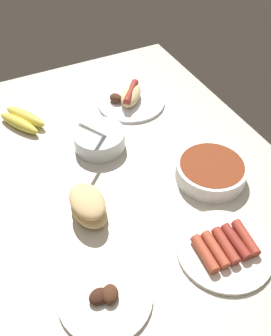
# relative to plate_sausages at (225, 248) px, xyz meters

# --- Properties ---
(ground_plane) EXTENTS (1.20, 0.90, 0.03)m
(ground_plane) POSITION_rel_plate_sausages_xyz_m (-0.33, -0.11, -0.03)
(ground_plane) COLOR beige
(plate_sausages) EXTENTS (0.22, 0.22, 0.03)m
(plate_sausages) POSITION_rel_plate_sausages_xyz_m (0.00, 0.00, 0.00)
(plate_sausages) COLOR white
(plate_sausages) RESTS_ON ground_plane
(plate_hotdog_assembled) EXTENTS (0.22, 0.22, 0.06)m
(plate_hotdog_assembled) POSITION_rel_plate_sausages_xyz_m (-0.61, 0.06, 0.01)
(plate_hotdog_assembled) COLOR white
(plate_hotdog_assembled) RESTS_ON ground_plane
(bowl_coleslaw) EXTENTS (0.15, 0.15, 0.15)m
(bowl_coleslaw) POSITION_rel_plate_sausages_xyz_m (-0.46, -0.12, 0.02)
(bowl_coleslaw) COLOR silver
(bowl_coleslaw) RESTS_ON ground_plane
(plate_grilled_meat) EXTENTS (0.20, 0.20, 0.03)m
(plate_grilled_meat) POSITION_rel_plate_sausages_xyz_m (-0.02, -0.29, -0.00)
(plate_grilled_meat) COLOR white
(plate_grilled_meat) RESTS_ON ground_plane
(banana_bunch) EXTENTS (0.18, 0.14, 0.04)m
(banana_bunch) POSITION_rel_plate_sausages_xyz_m (-0.66, -0.29, 0.01)
(banana_bunch) COLOR #E5D14C
(banana_bunch) RESTS_ON ground_plane
(bowl_chili) EXTENTS (0.19, 0.19, 0.05)m
(bowl_chili) POSITION_rel_plate_sausages_xyz_m (-0.21, 0.10, 0.02)
(bowl_chili) COLOR white
(bowl_chili) RESTS_ON ground_plane
(bread_stack) EXTENTS (0.13, 0.09, 0.07)m
(bread_stack) POSITION_rel_plate_sausages_xyz_m (-0.23, -0.24, 0.02)
(bread_stack) COLOR #E5C689
(bread_stack) RESTS_ON ground_plane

